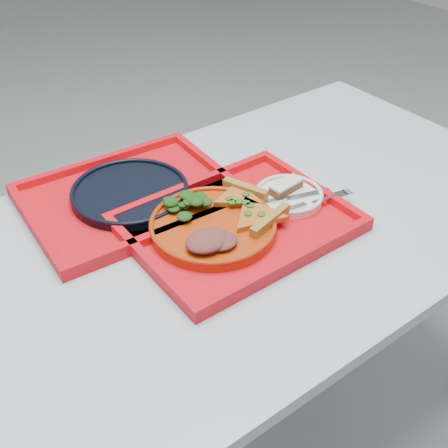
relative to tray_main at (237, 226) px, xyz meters
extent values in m
plane|color=#919499|center=(-0.07, 0.01, -0.76)|extent=(10.00, 10.00, 0.00)
cube|color=#B3BEC8|center=(-0.07, 0.01, -0.02)|extent=(1.60, 0.80, 0.03)
cylinder|color=gray|center=(0.65, 0.33, -0.40)|extent=(0.05, 0.05, 0.72)
cube|color=red|center=(0.00, 0.00, 0.00)|extent=(0.45, 0.35, 0.01)
cube|color=red|center=(-0.13, 0.22, 0.00)|extent=(0.47, 0.37, 0.01)
cylinder|color=#AB310B|center=(-0.06, 0.01, 0.02)|extent=(0.26, 0.26, 0.02)
cylinder|color=white|center=(0.14, 0.00, 0.01)|extent=(0.15, 0.15, 0.01)
cylinder|color=black|center=(-0.13, 0.22, 0.01)|extent=(0.26, 0.26, 0.02)
ellipsoid|color=black|center=(-0.07, 0.08, 0.04)|extent=(0.08, 0.07, 0.04)
ellipsoid|color=brown|center=(-0.11, -0.04, 0.04)|extent=(0.09, 0.07, 0.03)
cube|color=#51321B|center=(0.15, 0.02, 0.03)|extent=(0.08, 0.04, 0.02)
cube|color=beige|center=(0.15, 0.02, 0.04)|extent=(0.08, 0.04, 0.01)
cube|color=silver|center=(0.14, -0.02, 0.02)|extent=(0.18, 0.07, 0.01)
cube|color=silver|center=(0.16, -0.06, 0.02)|extent=(0.19, 0.05, 0.01)
camera|label=1|loc=(-0.58, -0.73, 0.72)|focal=45.00mm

